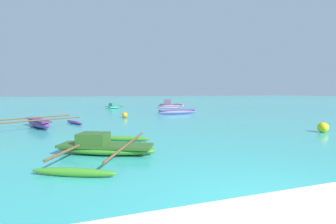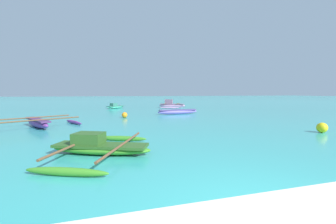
# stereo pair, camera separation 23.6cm
# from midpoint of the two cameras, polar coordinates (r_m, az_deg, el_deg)

# --- Properties ---
(moored_boat_0) EXTENTS (2.37, 2.30, 0.64)m
(moored_boat_0) POSITION_cam_midpoint_polar(r_m,az_deg,el_deg) (27.44, -13.72, 1.36)
(moored_boat_0) COLOR #47BA99
(moored_boat_0) RESTS_ON ground_plane
(moored_boat_1) EXTENTS (3.72, 0.72, 0.41)m
(moored_boat_1) POSITION_cam_midpoint_polar(r_m,az_deg,el_deg) (19.61, 2.11, 0.13)
(moored_boat_1) COLOR #7F65CA
(moored_boat_1) RESTS_ON ground_plane
(moored_boat_2) EXTENTS (3.61, 3.93, 1.04)m
(moored_boat_2) POSITION_cam_midpoint_polar(r_m,az_deg,el_deg) (27.97, 0.41, 1.79)
(moored_boat_2) COLOR #DC99CA
(moored_boat_2) RESTS_ON ground_plane
(moored_boat_3) EXTENTS (3.41, 4.39, 0.64)m
(moored_boat_3) POSITION_cam_midpoint_polar(r_m,az_deg,el_deg) (7.24, -16.87, -8.54)
(moored_boat_3) COLOR #3F8E26
(moored_boat_3) RESTS_ON ground_plane
(moored_boat_4) EXTENTS (4.65, 3.88, 0.51)m
(moored_boat_4) POSITION_cam_midpoint_polar(r_m,az_deg,el_deg) (14.04, -30.52, -2.46)
(moored_boat_4) COLOR #763A92
(moored_boat_4) RESTS_ON ground_plane
(mooring_buoy_0) EXTENTS (0.42, 0.42, 0.42)m
(mooring_buoy_0) POSITION_cam_midpoint_polar(r_m,az_deg,el_deg) (17.04, -11.30, -0.76)
(mooring_buoy_0) COLOR orange
(mooring_buoy_0) RESTS_ON ground_plane
(mooring_buoy_1) EXTENTS (0.48, 0.48, 0.48)m
(mooring_buoy_1) POSITION_cam_midpoint_polar(r_m,az_deg,el_deg) (12.84, 34.24, -3.24)
(mooring_buoy_1) COLOR yellow
(mooring_buoy_1) RESTS_ON ground_plane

